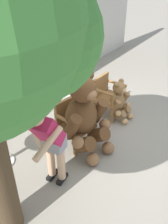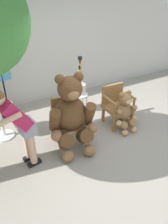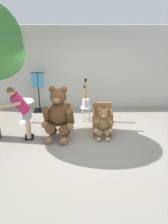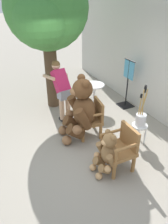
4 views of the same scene
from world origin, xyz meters
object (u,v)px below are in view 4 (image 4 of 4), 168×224
object	(u,v)px
teddy_bear_large	(81,109)
wooden_chair_right	(121,147)
round_side_table	(94,93)
clothing_display_stand	(128,83)
white_stool	(139,129)
patio_tree	(46,11)
wooden_chair_left	(91,117)
teddy_bear_small	(107,153)
person_visitor	(61,87)
brush_bucket	(141,117)

from	to	relation	value
teddy_bear_large	wooden_chair_right	bearing A→B (deg)	12.14
round_side_table	clothing_display_stand	bearing A→B (deg)	71.62
teddy_bear_large	white_stool	world-z (taller)	teddy_bear_large
patio_tree	wooden_chair_right	bearing A→B (deg)	7.13
round_side_table	clothing_display_stand	world-z (taller)	clothing_display_stand
teddy_bear_large	round_side_table	distance (m)	1.47
clothing_display_stand	round_side_table	bearing A→B (deg)	-108.38
wooden_chair_left	round_side_table	bearing A→B (deg)	149.18
teddy_bear_small	person_visitor	size ratio (longest dim) A/B	0.58
brush_bucket	wooden_chair_right	bearing A→B (deg)	-60.23
wooden_chair_right	teddy_bear_large	bearing A→B (deg)	-167.86
brush_bucket	patio_tree	xyz separation A→B (m)	(-2.45, -1.15, 1.89)
teddy_bear_small	brush_bucket	size ratio (longest dim) A/B	0.96
wooden_chair_left	white_stool	bearing A→B (deg)	47.09
wooden_chair_left	teddy_bear_large	xyz separation A→B (m)	(-0.02, -0.26, 0.25)
teddy_bear_small	brush_bucket	world-z (taller)	brush_bucket
teddy_bear_large	patio_tree	world-z (taller)	patio_tree
teddy_bear_large	teddy_bear_small	world-z (taller)	teddy_bear_large
wooden_chair_right	white_stool	bearing A→B (deg)	119.60
teddy_bear_large	round_side_table	world-z (taller)	teddy_bear_large
brush_bucket	round_side_table	size ratio (longest dim) A/B	1.27
wooden_chair_left	wooden_chair_right	xyz separation A→B (m)	(1.18, 0.00, 0.00)
wooden_chair_right	round_side_table	bearing A→B (deg)	163.79
round_side_table	wooden_chair_right	bearing A→B (deg)	-16.21
teddy_bear_large	white_stool	size ratio (longest dim) A/B	3.18
teddy_bear_large	round_side_table	bearing A→B (deg)	139.88
white_stool	round_side_table	world-z (taller)	round_side_table
white_stool	round_side_table	size ratio (longest dim) A/B	0.64
teddy_bear_large	clothing_display_stand	size ratio (longest dim) A/B	1.07
person_visitor	white_stool	bearing A→B (deg)	33.22
brush_bucket	person_visitor	bearing A→B (deg)	-146.73
person_visitor	clothing_display_stand	xyz separation A→B (m)	(0.15, 1.90, -0.18)
teddy_bear_large	white_stool	bearing A→B (deg)	54.19
wooden_chair_right	patio_tree	world-z (taller)	patio_tree
wooden_chair_left	patio_tree	xyz separation A→B (m)	(-1.72, -0.36, 2.08)
wooden_chair_right	clothing_display_stand	distance (m)	2.56
teddy_bear_large	person_visitor	distance (m)	0.98
wooden_chair_left	person_visitor	distance (m)	1.13
teddy_bear_small	white_stool	size ratio (longest dim) A/B	1.90
person_visitor	patio_tree	size ratio (longest dim) A/B	0.41
teddy_bear_large	clothing_display_stand	distance (m)	1.99
brush_bucket	patio_tree	distance (m)	3.30
wooden_chair_left	clothing_display_stand	distance (m)	1.79
wooden_chair_right	person_visitor	size ratio (longest dim) A/B	0.57
wooden_chair_left	wooden_chair_right	world-z (taller)	same
teddy_bear_large	patio_tree	size ratio (longest dim) A/B	0.40
white_stool	brush_bucket	size ratio (longest dim) A/B	0.50
person_visitor	clothing_display_stand	world-z (taller)	person_visitor
teddy_bear_small	patio_tree	bearing A→B (deg)	-178.53
wooden_chair_left	round_side_table	size ratio (longest dim) A/B	1.19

